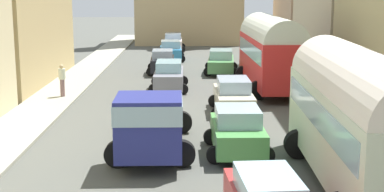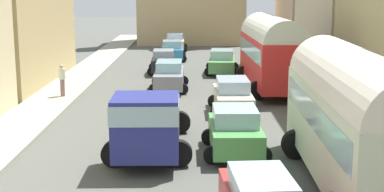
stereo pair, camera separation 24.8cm
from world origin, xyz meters
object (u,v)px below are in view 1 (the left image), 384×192
Objects in this scene: car_7 at (221,62)px; parked_bus_0 at (359,113)px; car_5 at (237,131)px; parked_bus_1 at (271,49)px; pedestrian_0 at (62,79)px; car_2 at (171,51)px; car_0 at (169,76)px; car_3 at (173,42)px; cargo_truck_0 at (151,121)px; car_1 at (163,62)px; car_6 at (233,96)px.

parked_bus_0 is at bearing -83.29° from car_7.
parked_bus_0 is at bearing -48.66° from car_5.
pedestrian_0 is at bearing -167.48° from parked_bus_1.
pedestrian_0 is (-11.52, 13.47, -1.24)m from parked_bus_0.
car_5 is (-2.97, -12.42, -1.52)m from parked_bus_1.
parked_bus_1 is 2.50× the size of car_2.
car_0 is 1.04× the size of car_3.
parked_bus_0 is 1.34× the size of cargo_truck_0.
pedestrian_0 is at bearing -108.96° from car_2.
car_1 is 0.85× the size of car_6.
car_0 is 1.19× the size of car_1.
car_3 is at bearing 88.29° from car_1.
car_7 reaches higher than car_2.
car_7 is at bearing 0.72° from car_1.
car_6 is (-2.59, -5.94, -1.53)m from parked_bus_1.
car_1 is at bearing -91.71° from car_3.
cargo_truck_0 reaches higher than car_3.
car_5 is at bearing -79.47° from car_1.
car_7 is at bearing 89.31° from car_6.
parked_bus_0 is 10.53m from car_6.
car_3 is 0.97× the size of car_6.
car_6 is at bearing 86.64° from car_5.
cargo_truck_0 is at bearing -175.10° from car_5.
car_7 is at bearing 96.71° from parked_bus_0.
parked_bus_0 is 7.10m from cargo_truck_0.
car_3 is at bearing 99.93° from parked_bus_0.
car_2 is 25.41m from car_5.
car_6 reaches higher than car_1.
car_0 is at bearing 24.34° from pedestrian_0.
cargo_truck_0 is at bearing -117.01° from car_6.
car_1 is 12.73m from car_6.
car_3 is 32.03m from car_5.
car_6 is (3.44, 6.74, -0.44)m from cargo_truck_0.
car_6 is 9.40m from pedestrian_0.
car_2 is at bearing 119.02° from car_7.
parked_bus_1 is 2.12× the size of car_6.
cargo_truck_0 is 1.72× the size of car_3.
parked_bus_0 is at bearing -49.47° from pedestrian_0.
car_7 is 2.43× the size of pedestrian_0.
car_6 is (-2.76, 10.05, -1.47)m from parked_bus_0.
car_7 is (0.15, 12.19, -0.01)m from car_6.
car_5 is 2.03× the size of pedestrian_0.
cargo_truck_0 is at bearing -88.77° from car_1.
car_2 is at bearing 91.28° from car_0.
parked_bus_1 reaches higher than car_2.
cargo_truck_0 is at bearing 151.89° from parked_bus_0.
car_0 reaches higher than car_2.
car_5 is at bearing -77.18° from car_0.
parked_bus_0 reaches higher than cargo_truck_0.
car_3 is at bearing 76.42° from pedestrian_0.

